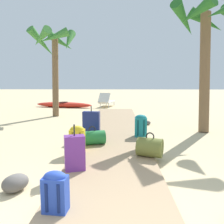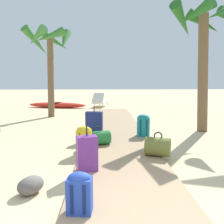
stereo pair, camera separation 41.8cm
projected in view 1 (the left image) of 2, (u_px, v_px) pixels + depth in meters
ground_plane at (113, 142)px, 5.91m from camera, size 60.00×60.00×0.00m
boardwalk at (114, 132)px, 6.91m from camera, size 1.61×10.09×0.08m
backpack_blue at (55, 190)px, 2.66m from camera, size 0.29×0.22×0.47m
suitcase_navy at (91, 124)px, 6.08m from camera, size 0.44×0.21×0.80m
duffel_bag_olive at (150, 147)px, 4.56m from camera, size 0.57×0.50×0.48m
suitcase_purple at (75, 153)px, 3.88m from camera, size 0.37×0.28×0.76m
backpack_yellow at (77, 138)px, 4.93m from camera, size 0.31×0.22×0.52m
backpack_teal at (141, 125)px, 6.15m from camera, size 0.32×0.28×0.57m
duffel_bag_green at (92, 138)px, 5.41m from camera, size 0.64×0.47×0.42m
palm_tree_near_right at (208, 31)px, 6.80m from camera, size 2.14×2.20×3.83m
palm_tree_far_left at (54, 48)px, 9.84m from camera, size 2.00×2.07×3.72m
lounge_chair at (107, 101)px, 13.39m from camera, size 0.95×1.63×0.80m
kayak at (64, 105)px, 13.20m from camera, size 3.31×1.31×0.30m
rock_left_near at (16, 183)px, 3.34m from camera, size 0.44×0.45×0.24m
rock_right_far at (148, 123)px, 8.16m from camera, size 0.26×0.27×0.14m
rock_left_mid at (14, 184)px, 3.31m from camera, size 0.42×0.43×0.24m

